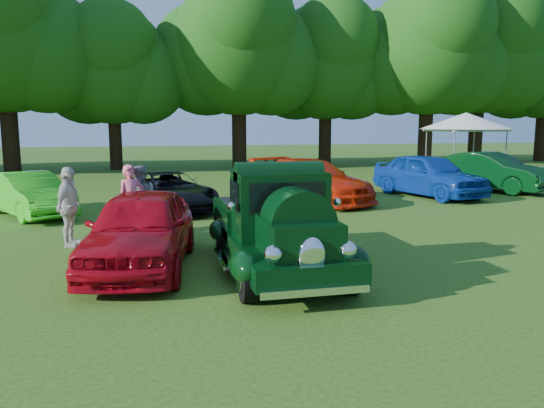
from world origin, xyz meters
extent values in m
plane|color=#284B11|center=(0.00, 0.00, 0.00)|extent=(120.00, 120.00, 0.00)
cylinder|color=black|center=(-0.81, -1.70, 0.39)|extent=(0.23, 0.79, 0.79)
cylinder|color=black|center=(0.95, -1.70, 0.39)|extent=(0.23, 0.79, 0.79)
cylinder|color=black|center=(-0.81, 1.33, 0.39)|extent=(0.23, 0.79, 0.79)
cylinder|color=black|center=(0.95, 1.33, 0.39)|extent=(0.23, 0.79, 0.79)
cube|color=black|center=(0.07, -0.10, 0.55)|extent=(1.83, 4.80, 0.36)
cube|color=black|center=(0.07, -1.54, 0.98)|extent=(1.17, 1.55, 0.66)
cube|color=black|center=(0.07, -0.24, 1.34)|extent=(1.66, 1.23, 1.28)
cube|color=black|center=(0.07, -0.83, 1.57)|extent=(1.39, 0.06, 0.55)
cube|color=black|center=(0.07, 1.36, 0.85)|extent=(1.83, 2.18, 0.62)
cube|color=black|center=(0.07, 1.36, 1.15)|extent=(1.58, 1.92, 0.05)
ellipsoid|color=black|center=(-0.85, -1.70, 0.60)|extent=(0.53, 0.91, 0.53)
ellipsoid|color=black|center=(0.99, -1.70, 0.60)|extent=(0.53, 0.91, 0.53)
ellipsoid|color=black|center=(-0.88, 1.33, 0.59)|extent=(0.40, 0.77, 0.45)
ellipsoid|color=black|center=(1.02, 1.33, 0.59)|extent=(0.40, 0.77, 0.45)
ellipsoid|color=white|center=(0.07, -2.34, 0.85)|extent=(0.43, 0.13, 0.64)
sphere|color=white|center=(-0.53, -2.27, 0.92)|extent=(0.30, 0.30, 0.30)
sphere|color=white|center=(0.67, -2.27, 0.92)|extent=(0.30, 0.30, 0.30)
cube|color=white|center=(0.07, -2.50, 0.36)|extent=(1.73, 0.12, 0.12)
cube|color=white|center=(0.07, 2.45, 0.43)|extent=(1.73, 0.12, 0.12)
imported|color=#A50713|center=(-2.50, 0.83, 0.79)|extent=(2.61, 4.88, 1.58)
imported|color=green|center=(-5.92, 7.80, 0.68)|extent=(3.37, 4.32, 1.37)
imported|color=black|center=(-1.66, 7.90, 0.64)|extent=(3.43, 5.04, 1.28)
imported|color=red|center=(3.54, 8.70, 0.79)|extent=(4.19, 5.84, 1.57)
imported|color=#0E369C|center=(8.52, 9.06, 0.85)|extent=(3.22, 5.36, 1.71)
imported|color=black|center=(12.00, 10.04, 0.82)|extent=(3.71, 5.26, 1.65)
imported|color=#EA607C|center=(-2.75, 3.93, 0.92)|extent=(0.78, 0.65, 1.85)
imported|color=gray|center=(-2.51, 4.17, 0.90)|extent=(1.11, 1.10, 1.81)
imported|color=beige|center=(-4.14, 3.11, 0.94)|extent=(0.74, 1.19, 1.89)
cube|color=silver|center=(13.53, 14.35, 2.54)|extent=(3.19, 3.19, 0.12)
cone|color=silver|center=(13.53, 14.35, 3.00)|extent=(4.68, 4.68, 0.83)
cylinder|color=slate|center=(12.09, 13.00, 1.24)|extent=(0.06, 0.06, 2.48)
cylinder|color=slate|center=(12.17, 15.79, 1.24)|extent=(0.06, 0.06, 2.48)
cylinder|color=slate|center=(14.89, 12.92, 1.24)|extent=(0.06, 0.06, 2.48)
cylinder|color=slate|center=(14.96, 15.71, 1.24)|extent=(0.06, 0.06, 2.48)
cylinder|color=black|center=(-9.96, 23.63, 2.37)|extent=(0.95, 0.95, 4.74)
sphere|color=#0F420E|center=(-9.96, 23.63, 7.78)|extent=(8.67, 8.67, 8.67)
cylinder|color=black|center=(-4.19, 24.79, 1.94)|extent=(0.78, 0.78, 3.88)
sphere|color=#0F420E|center=(-4.19, 24.79, 6.36)|extent=(7.09, 7.09, 7.09)
cylinder|color=black|center=(3.54, 24.17, 2.32)|extent=(0.93, 0.93, 4.63)
sphere|color=#0F420E|center=(3.54, 24.17, 7.60)|extent=(8.47, 8.47, 8.47)
cylinder|color=black|center=(9.76, 25.27, 2.14)|extent=(0.86, 0.86, 4.29)
sphere|color=#0F420E|center=(9.76, 25.27, 7.03)|extent=(7.84, 7.84, 7.84)
cylinder|color=black|center=(16.24, 23.19, 2.35)|extent=(0.94, 0.94, 4.70)
sphere|color=#0F420E|center=(16.24, 23.19, 7.71)|extent=(8.60, 8.60, 8.60)
cylinder|color=black|center=(21.07, 24.59, 2.45)|extent=(0.98, 0.98, 4.89)
sphere|color=#0F420E|center=(21.07, 24.59, 8.03)|extent=(8.95, 8.95, 8.95)
cylinder|color=black|center=(27.20, 25.23, 2.21)|extent=(0.89, 0.89, 4.43)
camera|label=1|loc=(-2.34, -9.85, 2.88)|focal=35.00mm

